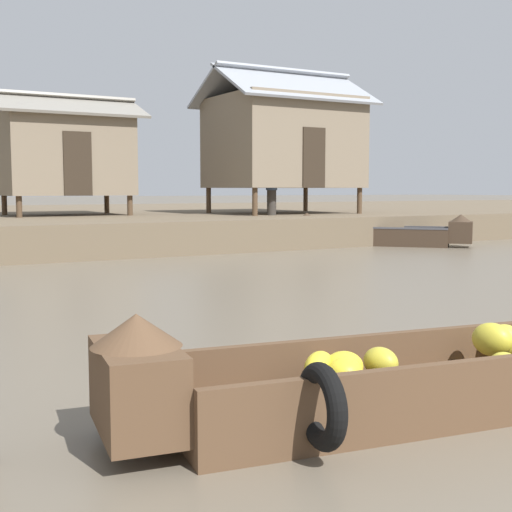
# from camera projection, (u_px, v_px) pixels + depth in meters

# --- Properties ---
(ground_plane) EXTENTS (300.00, 300.00, 0.00)m
(ground_plane) POSITION_uv_depth(u_px,v_px,m) (207.00, 291.00, 10.85)
(ground_plane) COLOR #665B4C
(riverbank_strip) EXTENTS (160.00, 20.00, 0.82)m
(riverbank_strip) POSITION_uv_depth(u_px,v_px,m) (15.00, 223.00, 24.06)
(riverbank_strip) COLOR brown
(riverbank_strip) RESTS_ON ground
(banana_boat) EXTENTS (5.46, 1.67, 0.85)m
(banana_boat) POSITION_uv_depth(u_px,v_px,m) (471.00, 366.00, 5.10)
(banana_boat) COLOR brown
(banana_boat) RESTS_ON ground
(fishing_skiff_distant) EXTENTS (3.94, 4.24, 0.91)m
(fishing_skiff_distant) POSITION_uv_depth(u_px,v_px,m) (381.00, 234.00, 19.69)
(fishing_skiff_distant) COLOR #3D2D21
(fishing_skiff_distant) RESTS_ON ground
(stilt_house_mid_right) EXTENTS (4.28, 3.11, 3.57)m
(stilt_house_mid_right) POSITION_uv_depth(u_px,v_px,m) (65.00, 153.00, 20.47)
(stilt_house_mid_right) COLOR #4C3826
(stilt_house_mid_right) RESTS_ON riverbank_strip
(stilt_house_right) EXTENTS (4.95, 3.95, 4.61)m
(stilt_house_right) POSITION_uv_depth(u_px,v_px,m) (283.00, 141.00, 22.14)
(stilt_house_right) COLOR #4C3826
(stilt_house_right) RESTS_ON riverbank_strip
(vendor_person) EXTENTS (0.44, 0.44, 1.66)m
(vendor_person) POSITION_uv_depth(u_px,v_px,m) (272.00, 184.00, 20.61)
(vendor_person) COLOR #332D28
(vendor_person) RESTS_ON riverbank_strip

